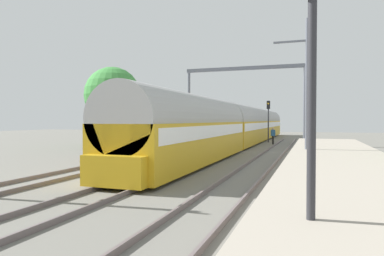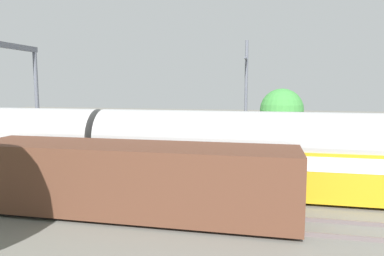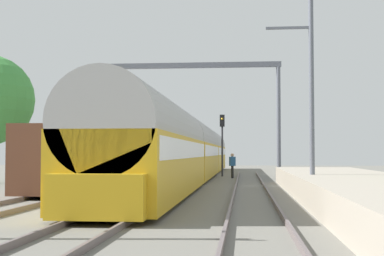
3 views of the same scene
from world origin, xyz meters
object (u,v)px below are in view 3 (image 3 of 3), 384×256
person_crossing (232,163)px  railway_signal_far (222,136)px  passenger_train (192,150)px  freight_car (91,159)px  catenary_gantry (191,96)px

person_crossing → railway_signal_far: (-0.81, 2.82, 1.96)m
passenger_train → railway_signal_far: bearing=64.8°
freight_car → railway_signal_far: size_ratio=2.81×
passenger_train → catenary_gantry: size_ratio=4.07×
person_crossing → catenary_gantry: (-2.73, -1.64, 4.57)m
railway_signal_far → catenary_gantry: size_ratio=0.38×
person_crossing → catenary_gantry: catenary_gantry is taller
railway_signal_far → catenary_gantry: bearing=-113.3°
passenger_train → railway_signal_far: railway_signal_far is taller
freight_car → person_crossing: bearing=62.4°
freight_car → passenger_train: bearing=71.2°
freight_car → catenary_gantry: bearing=70.6°
catenary_gantry → person_crossing: bearing=31.0°
freight_car → person_crossing: (6.57, 12.56, -0.44)m
person_crossing → railway_signal_far: bearing=82.2°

